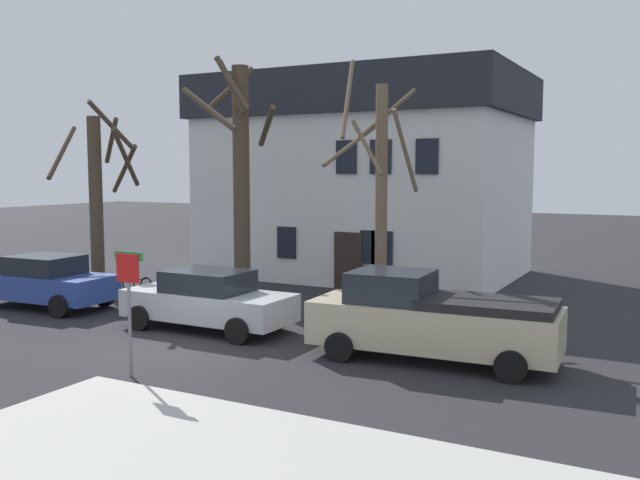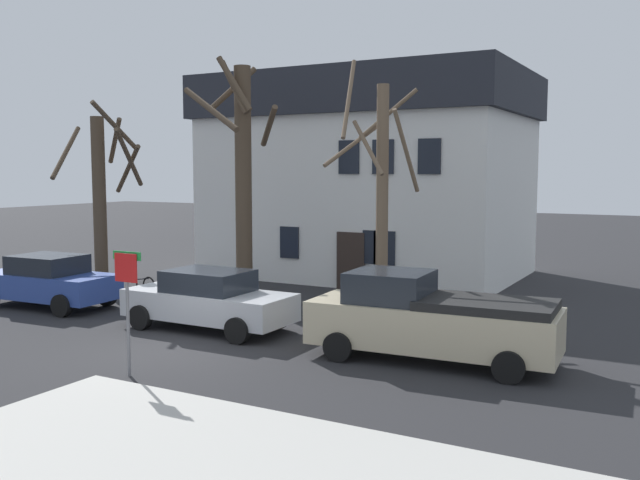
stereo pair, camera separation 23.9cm
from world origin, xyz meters
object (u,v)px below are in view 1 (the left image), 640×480
(bicycle_leaning, at_px, (137,285))
(car_silver_sedan, at_px, (208,300))
(tree_bare_far, at_px, (379,189))
(car_blue_sedan, at_px, (45,282))
(tree_bare_near, at_px, (98,193))
(pickup_truck_beige, at_px, (431,319))
(street_sign_pole, at_px, (129,289))
(building_main, at_px, (365,175))
(tree_bare_mid, at_px, (240,172))

(bicycle_leaning, bearing_deg, car_silver_sedan, -29.39)
(tree_bare_far, distance_m, car_blue_sedan, 10.90)
(tree_bare_near, relative_size, car_silver_sedan, 1.41)
(pickup_truck_beige, bearing_deg, street_sign_pole, -140.82)
(car_blue_sedan, bearing_deg, bicycle_leaning, 69.81)
(tree_bare_near, bearing_deg, street_sign_pole, -41.60)
(building_main, relative_size, tree_bare_near, 1.88)
(building_main, relative_size, bicycle_leaning, 7.32)
(tree_bare_far, distance_m, bicycle_leaning, 9.43)
(tree_bare_near, distance_m, tree_bare_mid, 5.85)
(pickup_truck_beige, bearing_deg, car_blue_sedan, 179.38)
(street_sign_pole, bearing_deg, tree_bare_far, 74.29)
(car_silver_sedan, height_order, pickup_truck_beige, pickup_truck_beige)
(tree_bare_far, relative_size, bicycle_leaning, 4.43)
(building_main, bearing_deg, pickup_truck_beige, -59.27)
(tree_bare_far, bearing_deg, pickup_truck_beige, -52.19)
(street_sign_pole, distance_m, bicycle_leaning, 9.89)
(tree_bare_mid, xyz_separation_m, car_blue_sedan, (-4.59, -4.17, -3.45))
(car_silver_sedan, distance_m, street_sign_pole, 4.56)
(car_silver_sedan, bearing_deg, tree_bare_mid, 113.33)
(tree_bare_mid, distance_m, street_sign_pole, 9.34)
(car_blue_sedan, bearing_deg, tree_bare_mid, 42.25)
(building_main, distance_m, tree_bare_mid, 7.49)
(tree_bare_far, height_order, pickup_truck_beige, tree_bare_far)
(bicycle_leaning, bearing_deg, tree_bare_mid, 19.23)
(street_sign_pole, bearing_deg, tree_bare_mid, 109.64)
(tree_bare_mid, height_order, car_silver_sedan, tree_bare_mid)
(car_silver_sedan, bearing_deg, car_blue_sedan, 179.52)
(pickup_truck_beige, relative_size, bicycle_leaning, 3.31)
(car_blue_sedan, bearing_deg, car_silver_sedan, -0.48)
(tree_bare_far, height_order, car_blue_sedan, tree_bare_far)
(car_blue_sedan, bearing_deg, pickup_truck_beige, -0.62)
(building_main, xyz_separation_m, car_blue_sedan, (-5.80, -11.56, -3.30))
(building_main, height_order, car_silver_sedan, building_main)
(tree_bare_far, distance_m, pickup_truck_beige, 5.52)
(building_main, distance_m, tree_bare_near, 10.69)
(bicycle_leaning, bearing_deg, tree_bare_near, 166.72)
(bicycle_leaning, bearing_deg, street_sign_pole, -48.06)
(tree_bare_mid, bearing_deg, car_blue_sedan, -137.75)
(tree_bare_far, bearing_deg, car_blue_sedan, -159.88)
(tree_bare_mid, distance_m, pickup_truck_beige, 9.81)
(tree_bare_near, bearing_deg, pickup_truck_beige, -14.55)
(building_main, distance_m, bicycle_leaning, 10.52)
(tree_bare_mid, xyz_separation_m, bicycle_leaning, (-3.50, -1.22, -3.92))
(building_main, xyz_separation_m, tree_bare_far, (4.04, -7.95, -0.35))
(car_blue_sedan, distance_m, bicycle_leaning, 3.17)
(tree_bare_mid, relative_size, car_blue_sedan, 1.75)
(bicycle_leaning, bearing_deg, pickup_truck_beige, -14.80)
(tree_bare_far, bearing_deg, car_silver_sedan, -133.23)
(building_main, bearing_deg, tree_bare_mid, -99.36)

